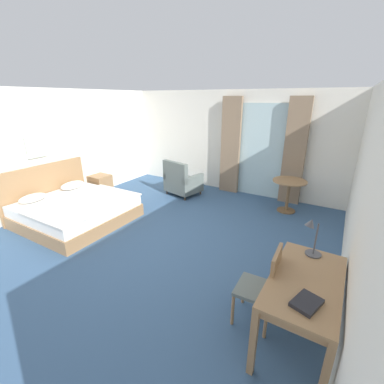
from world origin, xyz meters
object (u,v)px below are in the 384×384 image
(nightstand, at_px, (101,185))
(writing_desk, at_px, (305,287))
(framed_picture, at_px, (35,147))
(round_cafe_table, at_px, (289,188))
(desk_lamp, at_px, (312,234))
(closed_book, at_px, (307,303))
(bed, at_px, (74,209))
(armchair_by_window, at_px, (182,182))
(desk_chair, at_px, (264,284))

(nightstand, height_order, writing_desk, writing_desk)
(framed_picture, bearing_deg, round_cafe_table, 30.66)
(desk_lamp, bearing_deg, closed_book, -83.00)
(bed, xyz_separation_m, writing_desk, (4.48, -0.63, 0.42))
(bed, bearing_deg, nightstand, 120.03)
(bed, distance_m, framed_picture, 1.54)
(desk_lamp, bearing_deg, round_cafe_table, 104.81)
(desk_lamp, bearing_deg, nightstand, 163.49)
(armchair_by_window, relative_size, round_cafe_table, 1.28)
(writing_desk, relative_size, framed_picture, 2.86)
(nightstand, height_order, closed_book, closed_book)
(framed_picture, bearing_deg, desk_chair, -6.60)
(armchair_by_window, height_order, framed_picture, framed_picture)
(bed, height_order, desk_lamp, desk_lamp)
(closed_book, distance_m, round_cafe_table, 3.85)
(round_cafe_table, xyz_separation_m, framed_picture, (-4.65, -2.76, 0.90))
(bed, distance_m, nightstand, 1.56)
(round_cafe_table, distance_m, framed_picture, 5.48)
(armchair_by_window, xyz_separation_m, round_cafe_table, (2.60, 0.32, 0.18))
(desk_chair, bearing_deg, closed_book, -40.90)
(desk_chair, distance_m, armchair_by_window, 4.28)
(desk_chair, xyz_separation_m, armchair_by_window, (-3.02, 3.02, -0.16))
(bed, distance_m, closed_book, 4.67)
(desk_chair, height_order, closed_book, desk_chair)
(desk_chair, bearing_deg, nightstand, 158.30)
(writing_desk, distance_m, desk_chair, 0.43)
(closed_book, bearing_deg, armchair_by_window, 153.85)
(desk_lamp, distance_m, armchair_by_window, 4.34)
(nightstand, bearing_deg, closed_book, -23.64)
(nightstand, bearing_deg, writing_desk, -20.61)
(bed, xyz_separation_m, armchair_by_window, (1.06, 2.44, 0.09))
(round_cafe_table, height_order, framed_picture, framed_picture)
(desk_lamp, height_order, round_cafe_table, desk_lamp)
(desk_chair, relative_size, armchair_by_window, 1.03)
(nightstand, bearing_deg, round_cafe_table, 17.65)
(desk_lamp, relative_size, framed_picture, 1.09)
(desk_lamp, bearing_deg, writing_desk, -84.17)
(desk_lamp, distance_m, closed_book, 0.82)
(desk_chair, relative_size, closed_book, 3.68)
(armchair_by_window, bearing_deg, desk_chair, -45.01)
(nightstand, distance_m, closed_book, 5.83)
(writing_desk, distance_m, round_cafe_table, 3.49)
(closed_book, bearing_deg, desk_chair, 157.46)
(bed, height_order, armchair_by_window, bed)
(desk_lamp, relative_size, armchair_by_window, 0.51)
(writing_desk, height_order, framed_picture, framed_picture)
(desk_chair, xyz_separation_m, desk_lamp, (0.36, 0.39, 0.52))
(closed_book, xyz_separation_m, framed_picture, (-5.53, 0.98, 0.64))
(nightstand, xyz_separation_m, closed_book, (5.31, -2.33, 0.54))
(desk_chair, bearing_deg, desk_lamp, 47.43)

